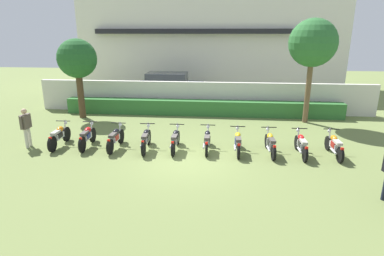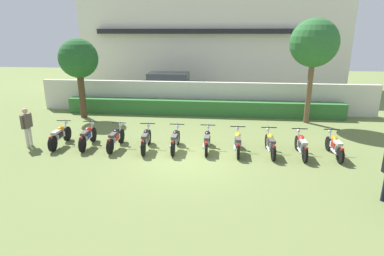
% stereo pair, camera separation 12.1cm
% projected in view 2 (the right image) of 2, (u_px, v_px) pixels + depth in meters
% --- Properties ---
extents(ground, '(60.00, 60.00, 0.00)m').
position_uv_depth(ground, '(188.00, 159.00, 11.89)').
color(ground, olive).
extents(building, '(20.40, 6.50, 8.64)m').
position_uv_depth(building, '(212.00, 35.00, 26.68)').
color(building, silver).
rests_on(building, ground).
extents(compound_wall, '(19.38, 0.30, 1.78)m').
position_uv_depth(compound_wall, '(204.00, 97.00, 18.65)').
color(compound_wall, silver).
rests_on(compound_wall, ground).
extents(hedge_row, '(15.51, 0.70, 0.85)m').
position_uv_depth(hedge_row, '(202.00, 108.00, 18.12)').
color(hedge_row, '#337033').
rests_on(hedge_row, ground).
extents(parked_car, '(4.50, 2.08, 1.89)m').
position_uv_depth(parked_car, '(171.00, 87.00, 21.99)').
color(parked_car, navy).
rests_on(parked_car, ground).
extents(tree_near_inspector, '(2.05, 2.05, 4.23)m').
position_uv_depth(tree_near_inspector, '(79.00, 60.00, 16.92)').
color(tree_near_inspector, '#4C3823').
rests_on(tree_near_inspector, ground).
extents(tree_far_side, '(2.35, 2.35, 5.20)m').
position_uv_depth(tree_far_side, '(314.00, 44.00, 15.63)').
color(tree_far_side, brown).
rests_on(tree_far_side, ground).
extents(motorcycle_in_row_0, '(0.60, 1.93, 0.98)m').
position_uv_depth(motorcycle_in_row_0, '(60.00, 135.00, 13.18)').
color(motorcycle_in_row_0, black).
rests_on(motorcycle_in_row_0, ground).
extents(motorcycle_in_row_1, '(0.60, 1.87, 0.97)m').
position_uv_depth(motorcycle_in_row_1, '(88.00, 136.00, 13.09)').
color(motorcycle_in_row_1, black).
rests_on(motorcycle_in_row_1, ground).
extents(motorcycle_in_row_2, '(0.60, 1.90, 0.96)m').
position_uv_depth(motorcycle_in_row_2, '(116.00, 138.00, 12.91)').
color(motorcycle_in_row_2, black).
rests_on(motorcycle_in_row_2, ground).
extents(motorcycle_in_row_3, '(0.60, 1.95, 0.97)m').
position_uv_depth(motorcycle_in_row_3, '(146.00, 139.00, 12.75)').
color(motorcycle_in_row_3, black).
rests_on(motorcycle_in_row_3, ground).
extents(motorcycle_in_row_4, '(0.60, 1.90, 0.95)m').
position_uv_depth(motorcycle_in_row_4, '(175.00, 139.00, 12.72)').
color(motorcycle_in_row_4, black).
rests_on(motorcycle_in_row_4, ground).
extents(motorcycle_in_row_5, '(0.60, 1.85, 0.94)m').
position_uv_depth(motorcycle_in_row_5, '(207.00, 140.00, 12.67)').
color(motorcycle_in_row_5, black).
rests_on(motorcycle_in_row_5, ground).
extents(motorcycle_in_row_6, '(0.60, 1.84, 0.95)m').
position_uv_depth(motorcycle_in_row_6, '(238.00, 142.00, 12.43)').
color(motorcycle_in_row_6, black).
rests_on(motorcycle_in_row_6, ground).
extents(motorcycle_in_row_7, '(0.60, 1.90, 0.95)m').
position_uv_depth(motorcycle_in_row_7, '(270.00, 143.00, 12.29)').
color(motorcycle_in_row_7, black).
rests_on(motorcycle_in_row_7, ground).
extents(motorcycle_in_row_8, '(0.60, 1.89, 0.95)m').
position_uv_depth(motorcycle_in_row_8, '(301.00, 145.00, 12.13)').
color(motorcycle_in_row_8, black).
rests_on(motorcycle_in_row_8, ground).
extents(motorcycle_in_row_9, '(0.60, 1.89, 0.94)m').
position_uv_depth(motorcycle_in_row_9, '(335.00, 146.00, 12.05)').
color(motorcycle_in_row_9, black).
rests_on(motorcycle_in_row_9, ground).
extents(inspector_person, '(0.22, 0.66, 1.61)m').
position_uv_depth(inspector_person, '(27.00, 124.00, 12.99)').
color(inspector_person, beige).
rests_on(inspector_person, ground).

